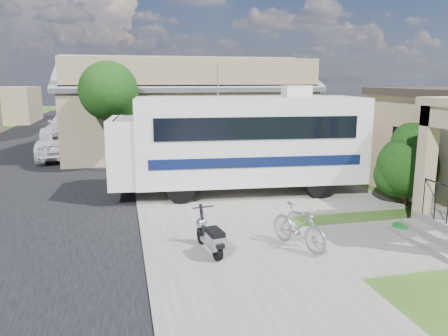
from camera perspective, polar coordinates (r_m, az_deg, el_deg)
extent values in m
plane|color=#213E10|center=(10.84, 5.68, -9.20)|extent=(120.00, 120.00, 0.00)
cube|color=black|center=(20.38, -24.74, -0.38)|extent=(9.00, 80.00, 0.02)
cube|color=#5F5C55|center=(20.08, -6.30, 0.51)|extent=(4.00, 80.00, 0.06)
cube|color=#5F5C55|center=(15.37, 5.57, -2.88)|extent=(7.00, 6.00, 0.05)
cube|color=#5F5C55|center=(11.33, 22.10, -8.97)|extent=(4.00, 3.00, 0.05)
cube|color=black|center=(15.27, 22.25, 2.63)|extent=(0.04, 1.10, 1.20)
cube|color=#5F5C55|center=(11.47, 25.90, -8.32)|extent=(0.40, 2.16, 0.32)
cube|color=#5F5C55|center=(11.28, 24.47, -8.94)|extent=(0.35, 2.16, 0.16)
cube|color=tan|center=(12.06, 24.95, 1.00)|extent=(0.35, 0.35, 2.70)
cube|color=#79674B|center=(23.91, -5.18, 6.56)|extent=(12.00, 8.00, 3.60)
cube|color=slate|center=(21.85, -4.53, 12.29)|extent=(12.50, 4.40, 1.78)
cube|color=slate|center=(25.81, -5.92, 12.12)|extent=(12.50, 4.40, 1.78)
cube|color=slate|center=(23.84, -5.32, 13.88)|extent=(12.50, 0.50, 0.22)
cube|color=#79674B|center=(19.97, -3.68, 12.38)|extent=(11.76, 0.20, 1.30)
cylinder|color=#322316|center=(18.73, -14.58, 4.21)|extent=(0.20, 0.20, 3.15)
sphere|color=black|center=(18.60, -14.86, 9.71)|extent=(2.40, 2.40, 2.40)
sphere|color=black|center=(18.81, -13.54, 8.42)|extent=(1.68, 1.68, 1.68)
cylinder|color=#322316|center=(28.67, -14.21, 6.75)|extent=(0.20, 0.20, 3.29)
sphere|color=black|center=(28.59, -14.39, 10.51)|extent=(2.40, 2.40, 2.40)
sphere|color=black|center=(28.80, -13.53, 9.62)|extent=(1.68, 1.68, 1.68)
cylinder|color=#322316|center=(37.66, -14.03, 7.58)|extent=(0.20, 0.20, 3.01)
sphere|color=black|center=(37.59, -14.15, 10.20)|extent=(2.40, 2.40, 2.40)
sphere|color=black|center=(37.80, -13.50, 9.58)|extent=(1.68, 1.68, 1.68)
cube|color=silver|center=(14.75, 3.31, 3.83)|extent=(7.65, 3.27, 2.77)
cube|color=silver|center=(14.54, -12.97, 2.17)|extent=(1.06, 2.59, 2.13)
cube|color=black|center=(14.47, -13.83, 4.44)|extent=(0.25, 2.26, 0.96)
cube|color=black|center=(13.38, 4.52, 5.19)|extent=(6.32, 0.55, 0.69)
cube|color=black|center=(16.01, 2.34, 6.24)|extent=(6.32, 0.55, 0.69)
cube|color=#0A1335|center=(13.54, 4.44, 0.76)|extent=(6.69, 0.57, 0.32)
cube|color=#0A1335|center=(16.14, 2.32, 2.51)|extent=(6.69, 0.57, 0.32)
cube|color=silver|center=(15.04, 9.45, 9.87)|extent=(0.91, 0.81, 0.37)
cylinder|color=#93939A|center=(14.44, -0.82, 11.32)|extent=(0.04, 0.04, 1.07)
cylinder|color=black|center=(13.57, -5.66, -2.84)|extent=(0.87, 0.37, 0.85)
cylinder|color=black|center=(15.85, -6.10, -0.77)|extent=(0.87, 0.37, 0.85)
cylinder|color=black|center=(14.48, 12.33, -2.14)|extent=(0.87, 0.37, 0.85)
cylinder|color=black|center=(16.64, 9.49, -0.28)|extent=(0.87, 0.37, 0.85)
cylinder|color=#322316|center=(14.55, 22.73, -3.11)|extent=(0.15, 0.15, 0.76)
sphere|color=black|center=(14.37, 23.00, 0.20)|extent=(1.90, 1.90, 1.90)
sphere|color=black|center=(14.76, 23.66, 1.92)|extent=(1.52, 1.52, 1.52)
sphere|color=black|center=(14.41, 21.55, -0.82)|extent=(1.33, 1.33, 1.33)
sphere|color=black|center=(14.34, 24.16, -1.48)|extent=(1.14, 1.14, 1.14)
sphere|color=black|center=(14.26, 23.23, 3.20)|extent=(1.14, 1.14, 1.14)
cylinder|color=black|center=(9.39, -0.87, -10.77)|extent=(0.17, 0.42, 0.41)
cylinder|color=black|center=(10.28, -2.94, -8.77)|extent=(0.17, 0.42, 0.41)
cube|color=#93939A|center=(9.77, -1.87, -9.52)|extent=(0.35, 0.55, 0.07)
cube|color=#93939A|center=(9.40, -1.08, -9.53)|extent=(0.39, 0.55, 0.28)
cube|color=black|center=(9.37, -1.19, -8.38)|extent=(0.36, 0.59, 0.11)
cube|color=black|center=(9.20, -0.56, -10.12)|extent=(0.19, 0.21, 0.09)
cylinder|color=black|center=(10.10, -2.84, -6.92)|extent=(0.12, 0.32, 0.77)
sphere|color=#93939A|center=(10.18, -2.96, -7.16)|extent=(0.26, 0.26, 0.26)
sphere|color=black|center=(10.24, -3.09, -7.03)|extent=(0.11, 0.11, 0.11)
cylinder|color=black|center=(9.93, -2.72, -5.12)|extent=(0.51, 0.11, 0.03)
cube|color=black|center=(10.24, -2.95, -8.19)|extent=(0.17, 0.28, 0.06)
imported|color=#93939A|center=(10.10, 9.71, -7.84)|extent=(1.06, 1.74, 1.01)
imported|color=white|center=(23.12, -19.69, 3.17)|extent=(2.58, 5.47, 1.51)
imported|color=white|center=(29.52, -19.14, 5.24)|extent=(3.48, 6.83, 1.90)
cylinder|color=#13631D|center=(12.04, 22.14, -7.42)|extent=(0.43, 0.43, 0.19)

